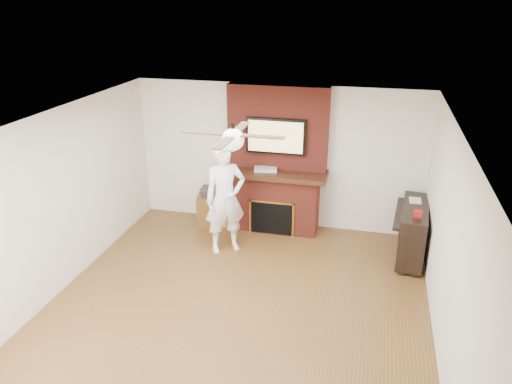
% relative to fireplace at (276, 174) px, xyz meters
% --- Properties ---
extents(room_shell, '(5.36, 5.86, 2.86)m').
position_rel_fireplace_xyz_m(room_shell, '(0.00, -2.55, 0.25)').
color(room_shell, brown).
rests_on(room_shell, ground).
extents(fireplace, '(1.78, 0.64, 2.50)m').
position_rel_fireplace_xyz_m(fireplace, '(0.00, 0.00, 0.00)').
color(fireplace, maroon).
rests_on(fireplace, ground).
extents(tv, '(1.00, 0.08, 0.60)m').
position_rel_fireplace_xyz_m(tv, '(0.00, -0.05, 0.68)').
color(tv, black).
rests_on(tv, fireplace).
extents(ceiling_fan, '(1.21, 1.21, 0.31)m').
position_rel_fireplace_xyz_m(ceiling_fan, '(-0.00, -2.55, 1.34)').
color(ceiling_fan, black).
rests_on(ceiling_fan, room_shell).
extents(person, '(0.79, 0.73, 1.79)m').
position_rel_fireplace_xyz_m(person, '(-0.60, -1.00, -0.10)').
color(person, white).
rests_on(person, ground).
extents(side_table, '(0.68, 0.68, 0.66)m').
position_rel_fireplace_xyz_m(side_table, '(-1.10, -0.07, -0.69)').
color(side_table, brown).
rests_on(side_table, ground).
extents(piano, '(0.59, 1.34, 0.94)m').
position_rel_fireplace_xyz_m(piano, '(2.29, -0.55, -0.54)').
color(piano, black).
rests_on(piano, ground).
extents(cable_box, '(0.42, 0.29, 0.05)m').
position_rel_fireplace_xyz_m(cable_box, '(-0.16, -0.10, 0.11)').
color(cable_box, silver).
rests_on(cable_box, fireplace).
extents(candle_orange, '(0.07, 0.07, 0.12)m').
position_rel_fireplace_xyz_m(candle_orange, '(-0.09, -0.17, -0.94)').
color(candle_orange, '#D34A18').
rests_on(candle_orange, ground).
extents(candle_green, '(0.07, 0.07, 0.09)m').
position_rel_fireplace_xyz_m(candle_green, '(0.04, -0.17, -0.95)').
color(candle_green, '#5D913A').
rests_on(candle_green, ground).
extents(candle_blue, '(0.06, 0.06, 0.08)m').
position_rel_fireplace_xyz_m(candle_blue, '(0.12, -0.22, -0.95)').
color(candle_blue, teal).
rests_on(candle_blue, ground).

